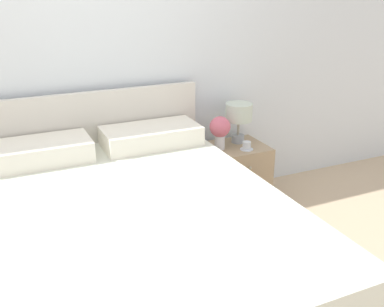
# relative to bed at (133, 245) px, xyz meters

# --- Properties ---
(ground_plane) EXTENTS (12.00, 12.00, 0.00)m
(ground_plane) POSITION_rel_bed_xyz_m (0.00, 1.02, -0.33)
(ground_plane) COLOR #CCB28E
(wall_back) EXTENTS (8.00, 0.06, 2.60)m
(wall_back) POSITION_rel_bed_xyz_m (0.00, 1.09, 0.97)
(wall_back) COLOR white
(wall_back) RESTS_ON ground_plane
(bed) EXTENTS (1.69, 2.18, 1.01)m
(bed) POSITION_rel_bed_xyz_m (0.00, 0.00, 0.00)
(bed) COLOR tan
(bed) RESTS_ON ground_plane
(nightstand) EXTENTS (0.47, 0.44, 0.50)m
(nightstand) POSITION_rel_bed_xyz_m (1.14, 0.80, -0.08)
(nightstand) COLOR tan
(nightstand) RESTS_ON ground_plane
(table_lamp) EXTENTS (0.22, 0.22, 0.33)m
(table_lamp) POSITION_rel_bed_xyz_m (1.19, 0.87, 0.41)
(table_lamp) COLOR #A8B2BC
(table_lamp) RESTS_ON nightstand
(flower_vase) EXTENTS (0.17, 0.17, 0.27)m
(flower_vase) POSITION_rel_bed_xyz_m (0.98, 0.79, 0.34)
(flower_vase) COLOR white
(flower_vase) RESTS_ON nightstand
(teacup) EXTENTS (0.11, 0.11, 0.07)m
(teacup) POSITION_rel_bed_xyz_m (1.16, 0.69, 0.20)
(teacup) COLOR white
(teacup) RESTS_ON nightstand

